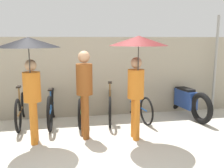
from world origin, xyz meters
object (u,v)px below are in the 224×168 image
(pedestrian_center, at_px, (84,88))
(parked_bicycle_1, at_px, (52,107))
(motorcycle, at_px, (185,100))
(parked_bicycle_3, at_px, (110,105))
(pedestrian_trailing, at_px, (138,57))
(parked_bicycle_2, at_px, (81,107))
(parked_bicycle_0, at_px, (21,108))
(pedestrian_leading, at_px, (30,59))
(parked_bicycle_4, at_px, (137,104))

(pedestrian_center, bearing_deg, parked_bicycle_1, -59.18)
(motorcycle, bearing_deg, parked_bicycle_1, 81.93)
(parked_bicycle_3, height_order, pedestrian_trailing, pedestrian_trailing)
(parked_bicycle_2, bearing_deg, parked_bicycle_3, -83.33)
(pedestrian_center, distance_m, motorcycle, 2.89)
(parked_bicycle_2, relative_size, parked_bicycle_3, 0.98)
(parked_bicycle_1, xyz_separation_m, motorcycle, (3.36, 0.01, 0.01))
(pedestrian_center, xyz_separation_m, pedestrian_trailing, (0.98, -0.32, 0.60))
(parked_bicycle_0, distance_m, pedestrian_leading, 1.80)
(pedestrian_leading, height_order, motorcycle, pedestrian_leading)
(parked_bicycle_2, height_order, motorcycle, parked_bicycle_2)
(parked_bicycle_2, relative_size, pedestrian_center, 0.97)
(pedestrian_trailing, relative_size, motorcycle, 1.01)
(parked_bicycle_0, relative_size, parked_bicycle_4, 1.07)
(parked_bicycle_2, xyz_separation_m, pedestrian_trailing, (0.99, -1.33, 1.27))
(parked_bicycle_0, height_order, pedestrian_center, pedestrian_center)
(pedestrian_leading, height_order, pedestrian_trailing, pedestrian_trailing)
(parked_bicycle_2, xyz_separation_m, parked_bicycle_4, (1.38, 0.00, -0.01))
(parked_bicycle_3, xyz_separation_m, motorcycle, (1.97, -0.03, 0.04))
(pedestrian_leading, relative_size, pedestrian_center, 1.15)
(pedestrian_leading, distance_m, motorcycle, 4.00)
(parked_bicycle_4, bearing_deg, parked_bicycle_2, 81.80)
(parked_bicycle_3, relative_size, parked_bicycle_4, 1.03)
(parked_bicycle_4, xyz_separation_m, pedestrian_trailing, (-0.39, -1.33, 1.27))
(parked_bicycle_0, bearing_deg, parked_bicycle_4, -93.47)
(parked_bicycle_1, bearing_deg, parked_bicycle_4, -87.41)
(parked_bicycle_1, height_order, parked_bicycle_4, parked_bicycle_1)
(pedestrian_trailing, bearing_deg, motorcycle, -141.30)
(pedestrian_leading, bearing_deg, pedestrian_center, -170.49)
(pedestrian_center, height_order, motorcycle, pedestrian_center)
(parked_bicycle_4, relative_size, pedestrian_trailing, 0.83)
(pedestrian_leading, relative_size, pedestrian_trailing, 0.99)
(parked_bicycle_3, height_order, pedestrian_leading, pedestrian_leading)
(parked_bicycle_3, height_order, motorcycle, parked_bicycle_3)
(pedestrian_center, bearing_deg, pedestrian_trailing, 156.76)
(parked_bicycle_3, distance_m, pedestrian_leading, 2.39)
(parked_bicycle_0, bearing_deg, parked_bicycle_2, -94.56)
(pedestrian_center, height_order, pedestrian_trailing, pedestrian_trailing)
(parked_bicycle_2, xyz_separation_m, parked_bicycle_3, (0.69, -0.00, 0.01))
(parked_bicycle_2, relative_size, pedestrian_leading, 0.85)
(pedestrian_trailing, bearing_deg, pedestrian_center, -17.34)
(pedestrian_trailing, bearing_deg, parked_bicycle_3, -76.61)
(pedestrian_center, bearing_deg, parked_bicycle_2, -94.39)
(parked_bicycle_1, relative_size, parked_bicycle_3, 1.02)
(parked_bicycle_2, distance_m, parked_bicycle_4, 1.38)
(parked_bicycle_0, height_order, motorcycle, parked_bicycle_0)
(parked_bicycle_0, xyz_separation_m, parked_bicycle_2, (1.39, -0.05, -0.02))
(parked_bicycle_4, distance_m, pedestrian_leading, 2.92)
(parked_bicycle_4, distance_m, pedestrian_trailing, 1.88)
(parked_bicycle_1, xyz_separation_m, parked_bicycle_4, (2.07, 0.04, -0.05))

